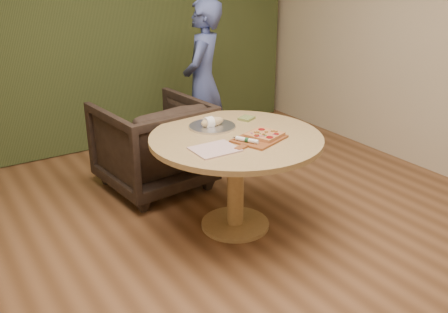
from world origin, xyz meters
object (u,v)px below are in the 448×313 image
pizza_paddle (258,139)px  bread_roll (211,122)px  serving_tray (212,126)px  cutlery_roll (247,140)px  armchair (153,140)px  flatbread_pizza (264,134)px  person_standing (203,83)px  pedestal_table (236,154)px

pizza_paddle → bread_roll: size_ratio=2.46×
bread_roll → serving_tray: bearing=-0.0°
cutlery_roll → armchair: armchair is taller
serving_tray → armchair: (-0.17, 0.74, -0.31)m
armchair → flatbread_pizza: bearing=101.8°
pizza_paddle → person_standing: size_ratio=0.30×
pedestal_table → cutlery_roll: size_ratio=6.86×
pizza_paddle → bread_roll: bearing=88.5°
serving_tray → armchair: armchair is taller
flatbread_pizza → armchair: size_ratio=0.32×
cutlery_roll → armchair: 1.24m
bread_roll → pizza_paddle: bearing=-72.1°
flatbread_pizza → bread_roll: size_ratio=1.45×
person_standing → bread_roll: bearing=18.7°
pedestal_table → serving_tray: bearing=99.3°
armchair → cutlery_roll: bearing=93.2°
armchair → bread_roll: bearing=96.5°
flatbread_pizza → cutlery_roll: (-0.18, -0.03, 0.00)m
pedestal_table → flatbread_pizza: size_ratio=4.54×
pedestal_table → cutlery_roll: cutlery_roll is taller
serving_tray → person_standing: bearing=62.6°
pedestal_table → serving_tray: serving_tray is taller
person_standing → armchair: bearing=-19.9°
pizza_paddle → flatbread_pizza: 0.07m
pedestal_table → bread_roll: (-0.05, 0.26, 0.18)m
flatbread_pizza → serving_tray: size_ratio=0.79×
serving_tray → bread_roll: size_ratio=1.84×
person_standing → flatbread_pizza: bearing=32.9°
serving_tray → armchair: size_ratio=0.40×
bread_roll → armchair: (-0.16, 0.74, -0.35)m
pedestal_table → pizza_paddle: (0.08, -0.16, 0.15)m
pedestal_table → person_standing: (0.50, 1.31, 0.19)m
pizza_paddle → serving_tray: serving_tray is taller
flatbread_pizza → person_standing: person_standing is taller
cutlery_roll → serving_tray: size_ratio=0.52×
armchair → person_standing: 0.85m
bread_roll → person_standing: size_ratio=0.12×
pedestal_table → person_standing: size_ratio=0.79×
armchair → pizza_paddle: bearing=98.7°
cutlery_roll → bread_roll: bread_roll is taller
pedestal_table → cutlery_roll: bearing=-99.3°
armchair → serving_tray: bearing=97.2°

